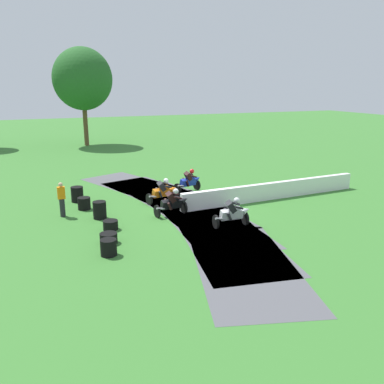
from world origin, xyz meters
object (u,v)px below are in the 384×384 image
object	(u,v)px
motorcycle_lead_white	(233,213)
motorcycle_fourth_blue	(189,181)
motorcycle_trailing_orange	(163,191)
tire_stack_mid_b	(111,225)
tire_stack_extra_b	(77,194)
track_marshal	(62,200)
motorcycle_chase_black	(173,203)
tire_stack_far	(100,210)
tire_stack_extra_a	(84,203)
tire_stack_mid_a	(109,238)
tire_stack_near	(109,247)

from	to	relation	value
motorcycle_lead_white	motorcycle_fourth_blue	distance (m)	6.19
motorcycle_trailing_orange	tire_stack_mid_b	world-z (taller)	motorcycle_trailing_orange
motorcycle_trailing_orange	tire_stack_extra_b	bearing A→B (deg)	154.56
tire_stack_extra_b	track_marshal	world-z (taller)	track_marshal
motorcycle_chase_black	motorcycle_fourth_blue	xyz separation A→B (m)	(2.32, 3.72, 0.01)
motorcycle_trailing_orange	motorcycle_fourth_blue	xyz separation A→B (m)	(2.08, 1.57, 0.01)
tire_stack_far	tire_stack_extra_a	size ratio (longest dim) A/B	1.30
track_marshal	motorcycle_trailing_orange	bearing A→B (deg)	3.61
motorcycle_chase_black	track_marshal	distance (m)	5.14
motorcycle_trailing_orange	tire_stack_mid_b	bearing A→B (deg)	-138.84
motorcycle_trailing_orange	tire_stack_far	xyz separation A→B (m)	(-3.49, -1.25, -0.24)
tire_stack_far	tire_stack_extra_b	world-z (taller)	same
tire_stack_mid_b	track_marshal	bearing A→B (deg)	123.34
motorcycle_trailing_orange	motorcycle_fourth_blue	world-z (taller)	motorcycle_fourth_blue
motorcycle_lead_white	motorcycle_trailing_orange	world-z (taller)	motorcycle_lead_white
motorcycle_lead_white	tire_stack_far	distance (m)	6.12
motorcycle_lead_white	motorcycle_trailing_orange	bearing A→B (deg)	109.45
tire_stack_mid_a	tire_stack_far	world-z (taller)	tire_stack_far
motorcycle_lead_white	track_marshal	xyz separation A→B (m)	(-6.66, 4.28, 0.17)
motorcycle_fourth_blue	motorcycle_chase_black	bearing A→B (deg)	-121.97
tire_stack_near	tire_stack_mid_b	xyz separation A→B (m)	(0.59, 2.63, -0.10)
motorcycle_fourth_blue	track_marshal	world-z (taller)	track_marshal
motorcycle_chase_black	tire_stack_extra_b	distance (m)	5.63
track_marshal	tire_stack_extra_a	bearing A→B (deg)	35.22
tire_stack_near	track_marshal	distance (m)	5.37
motorcycle_lead_white	tire_stack_mid_a	world-z (taller)	motorcycle_lead_white
tire_stack_mid_b	motorcycle_fourth_blue	bearing A→B (deg)	39.65
motorcycle_chase_black	track_marshal	world-z (taller)	track_marshal
motorcycle_chase_black	tire_stack_mid_a	bearing A→B (deg)	-147.10
motorcycle_chase_black	tire_stack_mid_a	size ratio (longest dim) A/B	2.49
tire_stack_mid_a	tire_stack_far	distance (m)	3.15
tire_stack_extra_a	tire_stack_extra_b	distance (m)	1.51
motorcycle_trailing_orange	tire_stack_mid_a	bearing A→B (deg)	-130.15
motorcycle_trailing_orange	tire_stack_extra_a	world-z (taller)	motorcycle_trailing_orange
tire_stack_mid_b	tire_stack_extra_a	xyz separation A→B (m)	(-0.63, 3.36, 0.10)
motorcycle_trailing_orange	tire_stack_far	bearing A→B (deg)	-160.31
tire_stack_extra_b	motorcycle_chase_black	bearing A→B (deg)	-46.76
motorcycle_trailing_orange	tire_stack_extra_b	xyz separation A→B (m)	(-4.10, 1.95, -0.24)
tire_stack_extra_a	tire_stack_extra_b	bearing A→B (deg)	95.32
tire_stack_far	track_marshal	distance (m)	1.85
motorcycle_lead_white	tire_stack_extra_a	distance (m)	7.53
tire_stack_extra_a	track_marshal	bearing A→B (deg)	-144.78
tire_stack_mid_a	tire_stack_far	xyz separation A→B (m)	(0.21, 3.14, 0.20)
tire_stack_extra_a	motorcycle_lead_white	bearing A→B (deg)	-42.12
tire_stack_mid_a	tire_stack_extra_b	xyz separation A→B (m)	(-0.40, 6.34, 0.20)
motorcycle_chase_black	tire_stack_mid_a	xyz separation A→B (m)	(-3.46, -2.24, -0.44)
tire_stack_extra_a	tire_stack_mid_b	bearing A→B (deg)	-79.43
tire_stack_mid_b	tire_stack_extra_b	bearing A→B (deg)	98.96
motorcycle_fourth_blue	tire_stack_mid_a	bearing A→B (deg)	-134.13
tire_stack_near	tire_stack_mid_a	size ratio (longest dim) A/B	0.89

